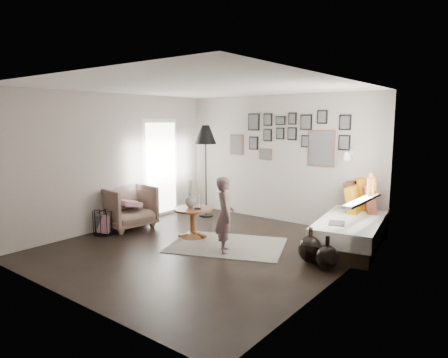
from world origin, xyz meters
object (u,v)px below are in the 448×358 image
Objects in this scene: child at (225,215)px; pedestal_table at (193,224)px; vase at (190,199)px; magazine_basket at (103,223)px; demijohn_small at (327,257)px; armchair at (128,207)px; demijohn_large at (310,249)px; floor_lamp at (206,138)px; daybed at (354,226)px.

pedestal_table is at bearing 27.70° from child.
magazine_basket is at bearing -147.11° from vase.
demijohn_small is at bearing -0.44° from pedestal_table.
magazine_basket is (-1.37, -0.89, -0.47)m from vase.
armchair is 2.41m from child.
armchair reaches higher than demijohn_large.
vase is at bearing -69.20° from armchair.
vase is 0.25× the size of floor_lamp.
magazine_basket is 3.81m from demijohn_large.
daybed is 1.27m from demijohn_large.
demijohn_small is (3.39, -1.38, -1.53)m from floor_lamp.
pedestal_table is 1.69m from magazine_basket.
armchair is at bearing -110.19° from floor_lamp.
armchair is (-1.37, -0.31, -0.27)m from vase.
demijohn_large is at bearing 159.16° from demijohn_small.
daybed is (2.44, 1.34, 0.08)m from pedestal_table.
armchair is 1.72× the size of demijohn_large.
vase is 2.68m from demijohn_small.
armchair is at bearing -166.39° from daybed.
daybed reaches higher than vase.
daybed is at bearing 29.62° from magazine_basket.
daybed reaches higher than magazine_basket.
demijohn_large is 0.44× the size of child.
daybed is 1.16× the size of floor_lamp.
armchair is 2.00× the size of magazine_basket.
demijohn_large is 0.34m from demijohn_small.
pedestal_table reaches higher than demijohn_small.
floor_lamp is at bearing 157.86° from demijohn_small.
child is (-1.28, -0.40, 0.40)m from demijohn_large.
daybed is 5.05× the size of magazine_basket.
demijohn_small is at bearing -0.86° from vase.
demijohn_large is 1.40m from child.
floor_lamp is at bearing 119.72° from vase.
magazine_basket is 2.50m from child.
pedestal_table is 0.56× the size of child.
pedestal_table is 1.42× the size of demijohn_small.
armchair is 0.46× the size of floor_lamp.
daybed reaches higher than armchair.
pedestal_table is 1.06m from child.
demijohn_large is at bearing -117.01° from child.
pedestal_table is 0.75× the size of armchair.
pedestal_table is at bearing -70.64° from armchair.
child reaches higher than demijohn_small.
vase reaches higher than magazine_basket.
vase is 1.07× the size of magazine_basket.
vase is 0.54× the size of armchair.
daybed is at bearing -86.61° from child.
pedestal_table is 1.29× the size of demijohn_large.
daybed is 4.77× the size of demijohn_small.
vase is at bearing -161.48° from daybed.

